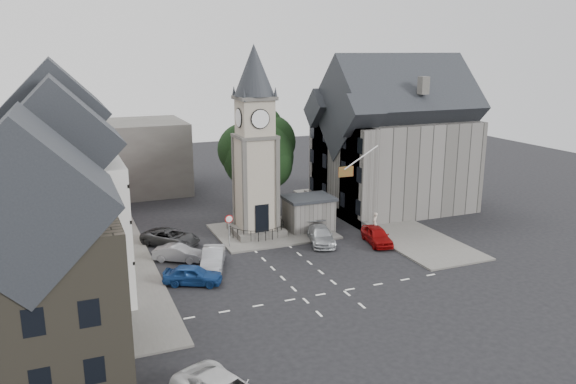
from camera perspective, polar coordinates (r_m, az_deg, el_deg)
name	(u,v)px	position (r m, az deg, el deg)	size (l,w,h in m)	color
ground	(291,266)	(42.52, 0.35, -7.49)	(120.00, 120.00, 0.00)	black
pavement_west	(111,261)	(45.32, -17.57, -6.69)	(6.00, 30.00, 0.14)	#595651
pavement_east	(375,218)	(54.43, 8.80, -2.68)	(6.00, 26.00, 0.14)	#595651
central_island	(272,231)	(50.01, -1.60, -4.02)	(10.00, 8.00, 0.16)	#595651
road_markings	(323,294)	(37.91, 3.61, -10.31)	(20.00, 8.00, 0.01)	silver
clock_tower	(255,143)	(47.60, -3.36, 5.00)	(4.86, 4.86, 16.25)	#4C4944
stone_shelter	(309,213)	(50.34, 2.10, -2.15)	(4.30, 3.30, 3.08)	#585551
town_tree	(258,146)	(53.10, -3.07, 4.70)	(7.20, 7.20, 10.80)	black
warning_sign_post	(229,225)	(45.68, -6.00, -3.31)	(0.70, 0.19, 2.85)	black
terrace_pink	(58,158)	(53.24, -22.29, 3.26)	(8.10, 7.60, 12.80)	#D29094
terrace_cream	(60,176)	(45.38, -22.17, 1.53)	(8.10, 7.60, 12.80)	#F1E7C9
terrace_tudor	(62,208)	(37.68, -21.95, -1.50)	(8.10, 7.60, 12.00)	silver
building_sw_stone	(34,276)	(29.39, -24.44, -7.78)	(8.60, 7.60, 10.40)	#413C31
backdrop_west	(94,160)	(65.59, -19.15, 3.12)	(20.00, 10.00, 8.00)	#4C4944
east_building	(393,147)	(57.38, 10.58, 4.48)	(14.40, 11.40, 12.60)	#585551
east_boundary_wall	(339,212)	(54.67, 5.22, -2.08)	(0.40, 16.00, 0.90)	#585551
flagpole	(361,157)	(47.46, 7.44, 3.50)	(3.68, 0.10, 2.74)	white
car_west_blue	(193,275)	(39.62, -9.65, -8.29)	(1.63, 4.06, 1.38)	navy
car_west_silver	(178,253)	(44.00, -11.08, -6.12)	(1.34, 3.84, 1.26)	gray
car_west_grey	(171,237)	(47.55, -11.83, -4.53)	(2.29, 4.98, 1.38)	#2B2B2D
car_island_silver	(213,258)	(42.38, -7.62, -6.64)	(1.54, 4.41, 1.45)	#94979C
car_island_east	(321,235)	(47.16, 3.36, -4.41)	(1.91, 4.71, 1.37)	#A0A4A8
car_east_red	(377,236)	(47.49, 9.02, -4.39)	(1.70, 4.22, 1.44)	#870707
pedestrian	(375,223)	(50.07, 8.81, -3.13)	(0.69, 0.45, 1.89)	#BEAD9D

